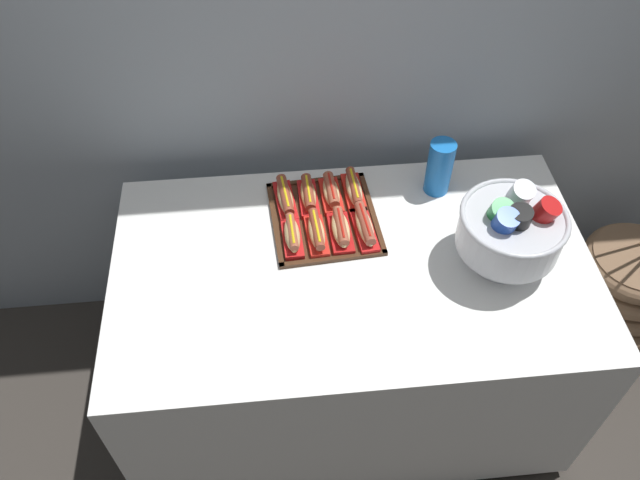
{
  "coord_description": "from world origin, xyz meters",
  "views": [
    {
      "loc": [
        -0.22,
        -1.18,
        2.23
      ],
      "look_at": [
        -0.1,
        0.02,
        0.86
      ],
      "focal_mm": 35.58,
      "sensor_mm": 36.0,
      "label": 1
    }
  ],
  "objects": [
    {
      "name": "ground_plane",
      "position": [
        0.0,
        0.0,
        0.0
      ],
      "size": [
        10.0,
        10.0,
        0.0
      ],
      "primitive_type": "plane",
      "color": "#38332D"
    },
    {
      "name": "back_wall",
      "position": [
        0.0,
        0.56,
        1.3
      ],
      "size": [
        6.0,
        0.1,
        2.6
      ],
      "primitive_type": "cube",
      "color": "#9EA8B2",
      "rests_on": "ground_plane"
    },
    {
      "name": "buffet_table",
      "position": [
        0.0,
        0.0,
        0.4
      ],
      "size": [
        1.45,
        0.85,
        0.76
      ],
      "color": "white",
      "rests_on": "ground_plane"
    },
    {
      "name": "floor_vase",
      "position": [
        1.07,
        0.15,
        0.23
      ],
      "size": [
        0.45,
        0.45,
        1.05
      ],
      "color": "brown",
      "rests_on": "ground_plane"
    },
    {
      "name": "serving_tray",
      "position": [
        -0.07,
        0.19,
        0.76
      ],
      "size": [
        0.35,
        0.38,
        0.01
      ],
      "color": "#472B19",
      "rests_on": "buffet_table"
    },
    {
      "name": "hot_dog_0",
      "position": [
        -0.18,
        0.1,
        0.79
      ],
      "size": [
        0.06,
        0.15,
        0.06
      ],
      "color": "red",
      "rests_on": "serving_tray"
    },
    {
      "name": "hot_dog_1",
      "position": [
        -0.1,
        0.1,
        0.79
      ],
      "size": [
        0.07,
        0.17,
        0.06
      ],
      "color": "red",
      "rests_on": "serving_tray"
    },
    {
      "name": "hot_dog_2",
      "position": [
        -0.03,
        0.11,
        0.79
      ],
      "size": [
        0.07,
        0.17,
        0.06
      ],
      "color": "#B21414",
      "rests_on": "serving_tray"
    },
    {
      "name": "hot_dog_3",
      "position": [
        0.05,
        0.11,
        0.79
      ],
      "size": [
        0.07,
        0.19,
        0.06
      ],
      "color": "red",
      "rests_on": "serving_tray"
    },
    {
      "name": "hot_dog_4",
      "position": [
        -0.19,
        0.26,
        0.79
      ],
      "size": [
        0.08,
        0.18,
        0.06
      ],
      "color": "red",
      "rests_on": "serving_tray"
    },
    {
      "name": "hot_dog_5",
      "position": [
        -0.11,
        0.27,
        0.79
      ],
      "size": [
        0.06,
        0.17,
        0.06
      ],
      "color": "red",
      "rests_on": "serving_tray"
    },
    {
      "name": "hot_dog_6",
      "position": [
        -0.04,
        0.27,
        0.79
      ],
      "size": [
        0.07,
        0.16,
        0.06
      ],
      "color": "red",
      "rests_on": "serving_tray"
    },
    {
      "name": "hot_dog_7",
      "position": [
        0.04,
        0.28,
        0.79
      ],
      "size": [
        0.07,
        0.18,
        0.06
      ],
      "color": "red",
      "rests_on": "serving_tray"
    },
    {
      "name": "punch_bowl",
      "position": [
        0.44,
        -0.03,
        0.9
      ],
      "size": [
        0.31,
        0.31,
        0.26
      ],
      "color": "silver",
      "rests_on": "buffet_table"
    },
    {
      "name": "cup_stack",
      "position": [
        0.32,
        0.29,
        0.86
      ],
      "size": [
        0.08,
        0.08,
        0.19
      ],
      "color": "blue",
      "rests_on": "buffet_table"
    }
  ]
}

